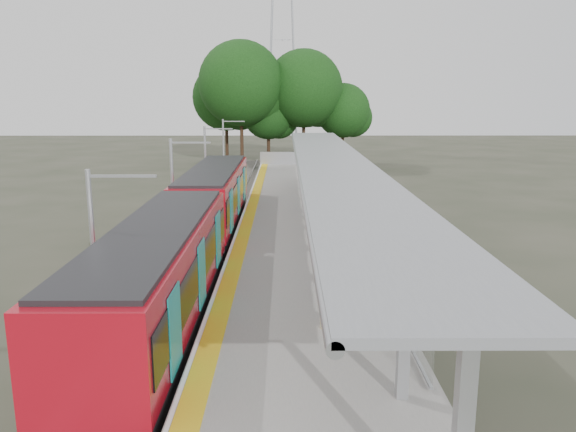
% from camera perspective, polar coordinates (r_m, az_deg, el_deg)
% --- Properties ---
extents(trackbed, '(3.00, 70.00, 0.24)m').
position_cam_1_polar(trackbed, '(30.38, -7.73, -2.04)').
color(trackbed, '#59544C').
rests_on(trackbed, ground).
extents(platform, '(6.00, 50.00, 1.00)m').
position_cam_1_polar(platform, '(30.04, 0.79, -1.34)').
color(platform, gray).
rests_on(platform, ground).
extents(tactile_strip, '(0.60, 50.00, 0.02)m').
position_cam_1_polar(tactile_strip, '(29.99, -4.08, -0.39)').
color(tactile_strip, gold).
rests_on(tactile_strip, platform).
extents(end_fence, '(6.00, 0.10, 1.20)m').
position_cam_1_polar(end_fence, '(54.48, 0.32, 5.90)').
color(end_fence, '#9EA0A5').
rests_on(end_fence, platform).
extents(train, '(2.74, 27.60, 3.62)m').
position_cam_1_polar(train, '(24.59, -9.50, -0.83)').
color(train, black).
rests_on(train, ground).
extents(canopy, '(3.27, 38.00, 3.66)m').
position_cam_1_polar(canopy, '(25.70, 4.56, 4.72)').
color(canopy, '#9EA0A5').
rests_on(canopy, platform).
extents(pylon, '(8.00, 4.00, 38.00)m').
position_cam_1_polar(pylon, '(83.02, -0.60, 20.08)').
color(pylon, '#9EA0A5').
rests_on(pylon, ground).
extents(tree_cluster, '(19.77, 12.19, 13.23)m').
position_cam_1_polar(tree_cluster, '(61.91, -1.99, 12.37)').
color(tree_cluster, '#382316').
rests_on(tree_cluster, ground).
extents(catenary_masts, '(2.08, 48.16, 5.40)m').
position_cam_1_polar(catenary_masts, '(29.14, -11.49, 2.83)').
color(catenary_masts, '#9EA0A5').
rests_on(catenary_masts, ground).
extents(bench_near, '(0.76, 1.55, 1.02)m').
position_cam_1_polar(bench_near, '(19.29, 9.22, -6.01)').
color(bench_near, '#0F1E4E').
rests_on(bench_near, platform).
extents(bench_mid, '(0.79, 1.71, 1.13)m').
position_cam_1_polar(bench_mid, '(31.93, 3.60, 1.45)').
color(bench_mid, '#0F1E4E').
rests_on(bench_mid, platform).
extents(bench_far, '(0.84, 1.75, 1.15)m').
position_cam_1_polar(bench_far, '(41.44, 4.11, 3.92)').
color(bench_far, '#0F1E4E').
rests_on(bench_far, platform).
extents(info_pillar_near, '(0.44, 0.44, 1.96)m').
position_cam_1_polar(info_pillar_near, '(16.04, 4.08, -8.50)').
color(info_pillar_near, beige).
rests_on(info_pillar_near, platform).
extents(info_pillar_far, '(0.37, 0.37, 1.64)m').
position_cam_1_polar(info_pillar_far, '(29.70, 2.18, 0.89)').
color(info_pillar_far, beige).
rests_on(info_pillar_far, platform).
extents(litter_bin, '(0.51, 0.51, 0.99)m').
position_cam_1_polar(litter_bin, '(28.30, 3.70, -0.15)').
color(litter_bin, '#9EA0A5').
rests_on(litter_bin, platform).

